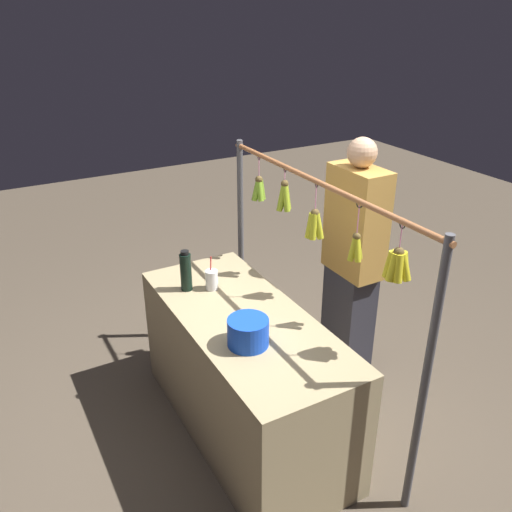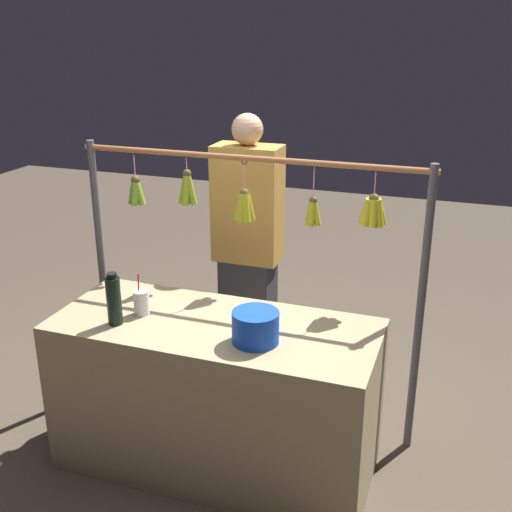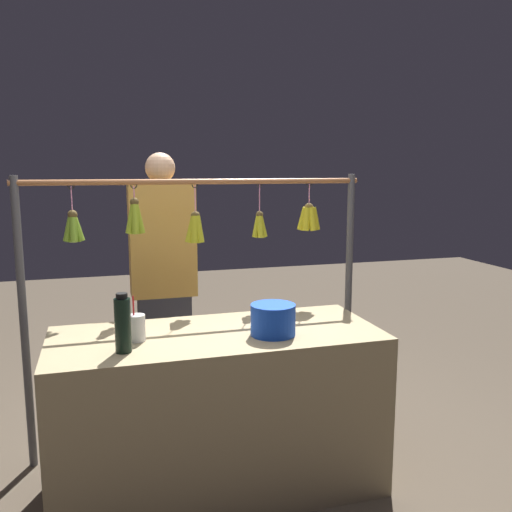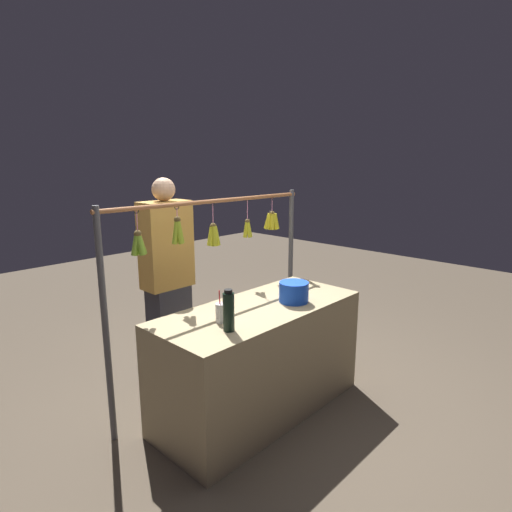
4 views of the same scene
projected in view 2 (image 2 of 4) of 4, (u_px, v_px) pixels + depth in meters
The scene contains 7 objects.
ground_plane at pixel (218, 460), 3.46m from camera, with size 12.00×12.00×0.00m, color #4E4335.
market_counter at pixel (216, 395), 3.31m from camera, with size 1.66×0.70×0.84m, color tan.
display_rack at pixel (252, 236), 3.48m from camera, with size 2.00×0.14×1.63m.
water_bottle at pixel (114, 300), 3.12m from camera, with size 0.07×0.07×0.27m.
blue_bucket at pixel (256, 327), 2.96m from camera, with size 0.23×0.23×0.16m, color blue.
drink_cup at pixel (141, 302), 3.25m from camera, with size 0.08×0.08×0.22m.
vendor_person at pixel (248, 254), 4.03m from camera, with size 0.42×0.23×1.77m.
Camera 2 is at (-1.15, 2.61, 2.27)m, focal length 43.93 mm.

